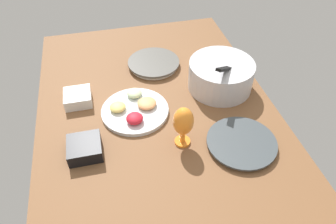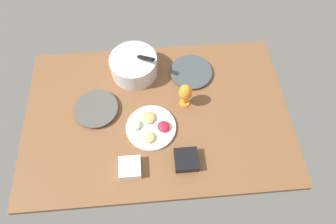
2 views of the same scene
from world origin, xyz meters
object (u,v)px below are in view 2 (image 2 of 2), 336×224
at_px(dinner_plate_right, 191,72).
at_px(fruit_platter, 151,127).
at_px(mixing_bowl, 134,65).
at_px(square_bowl_white, 130,167).
at_px(hurricane_glass_orange, 185,93).
at_px(square_bowl_black, 186,160).
at_px(dinner_plate_left, 96,109).

xyz_separation_m(dinner_plate_right, fruit_platter, (-0.29, -0.38, 0.00)).
relative_size(mixing_bowl, fruit_platter, 1.02).
relative_size(mixing_bowl, square_bowl_white, 2.54).
bearing_deg(square_bowl_white, hurricane_glass_orange, 49.19).
relative_size(dinner_plate_right, square_bowl_black, 2.17).
bearing_deg(dinner_plate_right, mixing_bowl, 173.58).
distance_m(square_bowl_black, square_bowl_white, 0.31).
bearing_deg(dinner_plate_left, hurricane_glass_orange, 0.81).
relative_size(dinner_plate_left, square_bowl_white, 2.25).
bearing_deg(square_bowl_white, mixing_bowl, 86.35).
xyz_separation_m(mixing_bowl, fruit_platter, (0.08, -0.42, -0.06)).
xyz_separation_m(dinner_plate_left, fruit_platter, (0.32, -0.15, 0.00)).
xyz_separation_m(mixing_bowl, square_bowl_white, (-0.04, -0.66, -0.04)).
height_order(hurricane_glass_orange, square_bowl_black, hurricane_glass_orange).
bearing_deg(fruit_platter, dinner_plate_right, 53.11).
distance_m(dinner_plate_left, square_bowl_black, 0.63).
height_order(dinner_plate_left, fruit_platter, fruit_platter).
bearing_deg(mixing_bowl, fruit_platter, -78.97).
distance_m(dinner_plate_right, fruit_platter, 0.47).
bearing_deg(mixing_bowl, dinner_plate_left, -131.58).
distance_m(fruit_platter, square_bowl_white, 0.27).
bearing_deg(mixing_bowl, square_bowl_black, -67.53).
height_order(square_bowl_black, square_bowl_white, square_bowl_black).
bearing_deg(hurricane_glass_orange, dinner_plate_left, -179.19).
relative_size(mixing_bowl, square_bowl_black, 2.36).
distance_m(fruit_platter, square_bowl_black, 0.29).
bearing_deg(square_bowl_black, square_bowl_white, -176.80).
height_order(mixing_bowl, square_bowl_black, mixing_bowl).
height_order(fruit_platter, square_bowl_white, fruit_platter).
distance_m(dinner_plate_left, mixing_bowl, 0.37).
distance_m(dinner_plate_right, hurricane_glass_orange, 0.25).
bearing_deg(dinner_plate_right, hurricane_glass_orange, -106.81).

